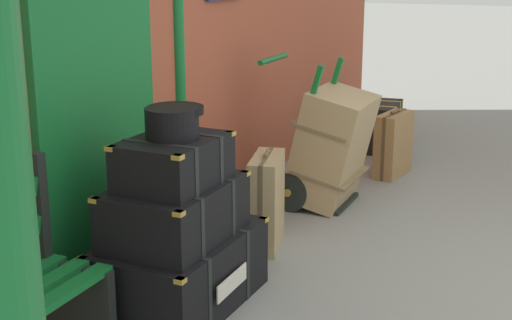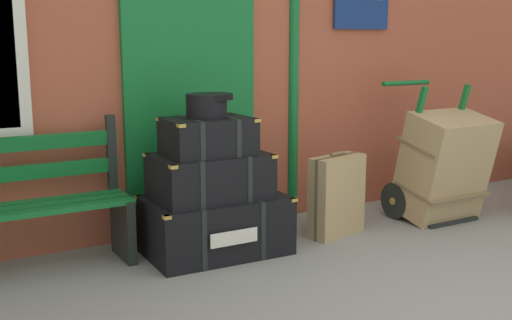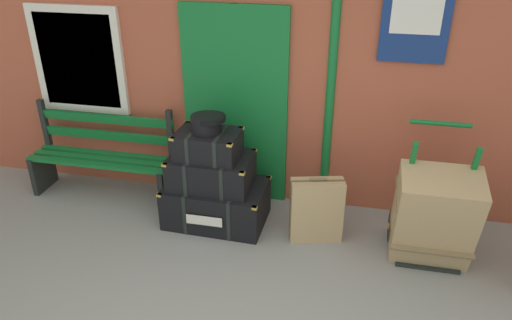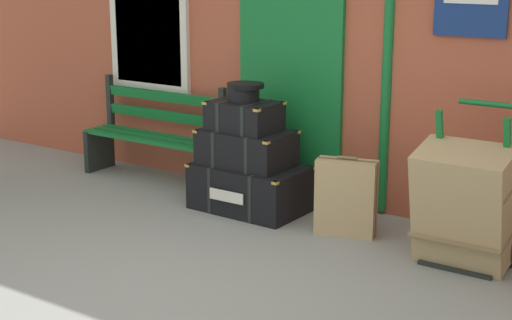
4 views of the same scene
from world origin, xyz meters
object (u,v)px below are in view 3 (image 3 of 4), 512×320
at_px(steamer_trunk_middle, 211,171).
at_px(steamer_trunk_base, 216,203).
at_px(porters_trolley, 428,225).
at_px(large_brown_trunk, 434,216).
at_px(platform_bench, 103,157).
at_px(steamer_trunk_top, 208,144).
at_px(suitcase_beige, 316,210).
at_px(round_hatbox, 207,123).

bearing_deg(steamer_trunk_middle, steamer_trunk_base, 2.34).
height_order(steamer_trunk_middle, porters_trolley, porters_trolley).
xyz_separation_m(porters_trolley, large_brown_trunk, (-0.00, -0.18, 0.21)).
bearing_deg(steamer_trunk_base, large_brown_trunk, -6.02).
relative_size(steamer_trunk_middle, porters_trolley, 0.69).
distance_m(platform_bench, porters_trolley, 3.47).
relative_size(steamer_trunk_top, suitcase_beige, 0.91).
bearing_deg(suitcase_beige, large_brown_trunk, -6.68).
bearing_deg(suitcase_beige, platform_bench, 170.95).
bearing_deg(steamer_trunk_middle, porters_trolley, -1.02).
height_order(steamer_trunk_middle, suitcase_beige, steamer_trunk_middle).
height_order(steamer_trunk_top, large_brown_trunk, steamer_trunk_top).
bearing_deg(steamer_trunk_base, steamer_trunk_middle, -177.66).
relative_size(round_hatbox, large_brown_trunk, 0.35).
distance_m(steamer_trunk_middle, suitcase_beige, 1.10).
xyz_separation_m(platform_bench, large_brown_trunk, (3.45, -0.51, 0.03)).
bearing_deg(steamer_trunk_middle, platform_bench, 167.87).
relative_size(steamer_trunk_base, large_brown_trunk, 1.08).
xyz_separation_m(platform_bench, round_hatbox, (1.32, -0.30, 0.65)).
distance_m(steamer_trunk_base, porters_trolley, 2.07).
relative_size(steamer_trunk_middle, round_hatbox, 2.43).
xyz_separation_m(steamer_trunk_middle, round_hatbox, (-0.02, -0.01, 0.52)).
height_order(steamer_trunk_middle, steamer_trunk_top, steamer_trunk_top).
xyz_separation_m(steamer_trunk_middle, porters_trolley, (2.11, -0.04, -0.31)).
height_order(steamer_trunk_top, round_hatbox, round_hatbox).
bearing_deg(round_hatbox, large_brown_trunk, -5.49).
bearing_deg(platform_bench, steamer_trunk_base, -11.75).
bearing_deg(platform_bench, suitcase_beige, -9.05).
xyz_separation_m(round_hatbox, porters_trolley, (2.13, -0.03, -0.83)).
xyz_separation_m(large_brown_trunk, suitcase_beige, (-1.04, 0.12, -0.16)).
height_order(platform_bench, steamer_trunk_middle, platform_bench).
height_order(steamer_trunk_base, round_hatbox, round_hatbox).
bearing_deg(round_hatbox, steamer_trunk_middle, 35.49).
xyz_separation_m(platform_bench, suitcase_beige, (2.41, -0.38, -0.12)).
bearing_deg(large_brown_trunk, steamer_trunk_middle, 174.13).
xyz_separation_m(steamer_trunk_middle, suitcase_beige, (1.07, -0.09, -0.26)).
bearing_deg(large_brown_trunk, suitcase_beige, 173.32).
relative_size(steamer_trunk_base, round_hatbox, 3.07).
height_order(platform_bench, steamer_trunk_top, platform_bench).
relative_size(porters_trolley, large_brown_trunk, 1.23).
height_order(platform_bench, large_brown_trunk, platform_bench).
relative_size(platform_bench, large_brown_trunk, 1.68).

